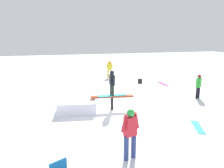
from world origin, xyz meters
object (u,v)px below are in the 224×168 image
loose_snowboard_magenta (163,84)px  backpack_on_snow (140,81)px  main_rider_on_rail (112,84)px  bystander_red (130,131)px  bystander_green (199,85)px  loose_snowboard_cyan (198,127)px  rail_feature (112,98)px  bystander_yellow (110,68)px

loose_snowboard_magenta → backpack_on_snow: 1.72m
main_rider_on_rail → bystander_red: main_rider_on_rail is taller
bystander_green → loose_snowboard_magenta: (-0.26, 3.94, -0.79)m
bystander_red → bystander_green: bearing=-158.2°
bystander_red → bystander_green: 7.85m
loose_snowboard_cyan → main_rider_on_rail: bearing=65.3°
rail_feature → backpack_on_snow: bearing=62.9°
main_rider_on_rail → loose_snowboard_cyan: 4.34m
main_rider_on_rail → bystander_green: main_rider_on_rail is taller
loose_snowboard_cyan → backpack_on_snow: size_ratio=3.82×
main_rider_on_rail → backpack_on_snow: size_ratio=4.18×
bystander_green → loose_snowboard_magenta: 4.03m
loose_snowboard_magenta → loose_snowboard_cyan: bearing=-16.9°
loose_snowboard_cyan → bystander_yellow: bearing=26.5°
bystander_yellow → loose_snowboard_cyan: (1.09, -10.96, -0.80)m
bystander_red → bystander_green: (5.96, 5.10, -0.10)m
loose_snowboard_cyan → backpack_on_snow: bearing=16.1°
bystander_red → bystander_yellow: size_ratio=1.10×
main_rider_on_rail → loose_snowboard_magenta: (5.15, 4.61, -1.33)m
bystander_red → loose_snowboard_magenta: size_ratio=1.20×
bystander_yellow → loose_snowboard_magenta: bearing=-48.7°
rail_feature → loose_snowboard_cyan: bearing=-38.6°
bystander_red → loose_snowboard_cyan: (3.45, 1.49, -0.89)m
bystander_yellow → backpack_on_snow: (1.76, -2.74, -0.64)m
main_rider_on_rail → backpack_on_snow: 6.48m
rail_feature → loose_snowboard_magenta: bearing=48.8°
loose_snowboard_magenta → main_rider_on_rail: bearing=-48.5°
main_rider_on_rail → loose_snowboard_magenta: bearing=41.8°
bystander_red → loose_snowboard_cyan: 3.86m
bystander_green → bystander_yellow: bearing=-100.1°
main_rider_on_rail → bystander_yellow: (1.81, 8.01, -0.53)m
loose_snowboard_magenta → loose_snowboard_cyan: size_ratio=1.03×
main_rider_on_rail → bystander_green: size_ratio=0.99×
rail_feature → main_rider_on_rail: 0.74m
bystander_red → main_rider_on_rail: bearing=-115.9°
main_rider_on_rail → loose_snowboard_cyan: main_rider_on_rail is taller
bystander_red → backpack_on_snow: size_ratio=4.70×
loose_snowboard_cyan → bystander_red: bearing=134.2°
main_rider_on_rail → loose_snowboard_magenta: size_ratio=1.06×
bystander_red → loose_snowboard_magenta: bearing=-141.0°
rail_feature → backpack_on_snow: size_ratio=6.35×
loose_snowboard_cyan → backpack_on_snow: backpack_on_snow is taller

